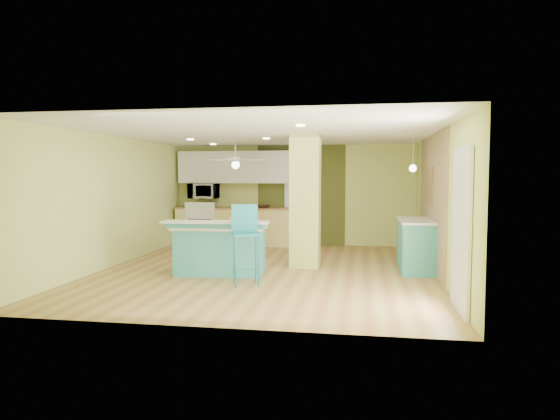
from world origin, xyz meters
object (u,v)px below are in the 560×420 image
Objects in this scene: bar_stool at (245,231)px; canister at (234,221)px; side_counter at (416,245)px; peninsula at (220,249)px; fruit_bowl at (264,206)px.

bar_stool is 1.06m from canister.
bar_stool is at bearing -149.77° from side_counter.
peninsula is 1.05m from bar_stool.
canister is (0.11, -3.32, -0.06)m from fruit_bowl.
canister is at bearing 94.91° from bar_stool.
peninsula reaches higher than side_counter.
side_counter is 4.32m from fruit_bowl.
peninsula is 11.53× the size of canister.
canister reaches higher than peninsula.
peninsula is 3.58m from side_counter.
bar_stool is 3.29m from side_counter.
fruit_bowl is 3.32m from canister.
canister is (-3.27, -0.68, 0.45)m from side_counter.
fruit_bowl is (0.08, 3.55, 0.53)m from peninsula.
bar_stool is at bearing -65.43° from canister.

